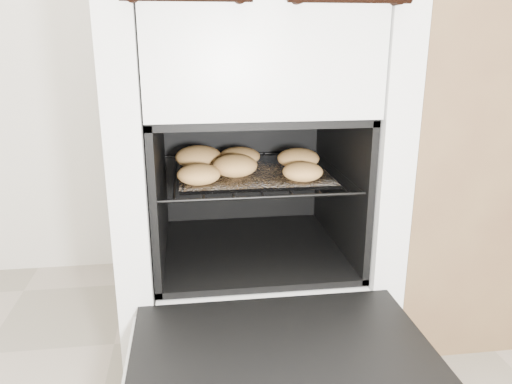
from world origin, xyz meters
TOP-DOWN VIEW (x-y plane):
  - stove at (0.05, 1.14)m, footprint 0.65×0.72m
  - oven_door at (0.05, 0.60)m, footprint 0.58×0.45m
  - oven_rack at (0.05, 1.07)m, footprint 0.47×0.45m
  - foil_sheet at (0.05, 1.05)m, footprint 0.37×0.32m
  - baked_rolls at (0.01, 1.04)m, footprint 0.40×0.32m

SIDE VIEW (x-z plane):
  - oven_door at x=0.05m, z-range 0.20..0.24m
  - oven_rack at x=0.05m, z-range 0.45..0.46m
  - foil_sheet at x=0.05m, z-range 0.46..0.47m
  - stove at x=0.05m, z-range -0.01..0.98m
  - baked_rolls at x=0.01m, z-range 0.47..0.52m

